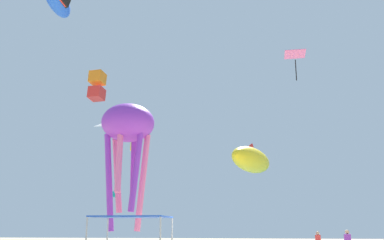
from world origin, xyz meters
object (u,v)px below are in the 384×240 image
canopy_tent (132,219)px  kite_inflatable_yellow (251,160)px  kite_octopus_purple (128,129)px  kite_diamond_pink (295,56)px  banner_flag (109,219)px  kite_box_orange (97,86)px  kite_delta_white (115,122)px

canopy_tent → kite_inflatable_yellow: kite_inflatable_yellow is taller
kite_octopus_purple → kite_diamond_pink: bearing=-39.1°
banner_flag → kite_box_orange: kite_box_orange is taller
canopy_tent → kite_inflatable_yellow: bearing=77.5°
banner_flag → kite_inflatable_yellow: (8.65, 18.12, 6.10)m
kite_box_orange → banner_flag: bearing=122.7°
kite_diamond_pink → kite_delta_white: 15.95m
canopy_tent → kite_diamond_pink: size_ratio=1.38×
kite_box_orange → kite_delta_white: bearing=128.0°
kite_inflatable_yellow → canopy_tent: bearing=7.9°
kite_octopus_purple → banner_flag: bearing=51.4°
canopy_tent → banner_flag: (-3.19, 6.45, 0.11)m
banner_flag → kite_diamond_pink: bearing=32.5°
kite_inflatable_yellow → kite_octopus_purple: bearing=0.4°
kite_octopus_purple → kite_delta_white: bearing=31.6°
canopy_tent → kite_inflatable_yellow: 25.92m
canopy_tent → kite_diamond_pink: (9.16, 14.30, 13.08)m
canopy_tent → kite_box_orange: size_ratio=0.94×
kite_diamond_pink → banner_flag: bearing=34.8°
kite_box_orange → kite_octopus_purple: size_ratio=0.46×
kite_diamond_pink → kite_delta_white: size_ratio=0.60×
canopy_tent → kite_delta_white: kite_delta_white is taller
canopy_tent → kite_box_orange: kite_box_orange is taller
canopy_tent → kite_delta_white: bearing=111.1°
kite_box_orange → kite_octopus_purple: 25.21m
kite_diamond_pink → kite_delta_white: bearing=-2.4°
canopy_tent → kite_octopus_purple: 7.30m
kite_octopus_purple → kite_delta_white: size_ratio=1.90×
kite_box_orange → kite_diamond_pink: bearing=160.3°
banner_flag → kite_delta_white: size_ratio=1.06×
kite_box_orange → kite_octopus_purple: bearing=124.4°
kite_diamond_pink → kite_box_orange: bearing=-26.4°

